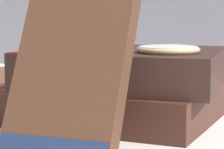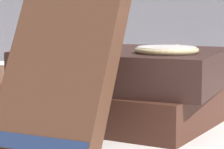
# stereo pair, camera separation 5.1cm
# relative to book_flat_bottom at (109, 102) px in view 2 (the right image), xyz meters

# --- Properties ---
(ground_plane) EXTENTS (3.00, 3.00, 0.00)m
(ground_plane) POSITION_rel_book_flat_bottom_xyz_m (-0.01, -0.06, -0.02)
(ground_plane) COLOR silver
(book_flat_bottom) EXTENTS (0.21, 0.17, 0.04)m
(book_flat_bottom) POSITION_rel_book_flat_bottom_xyz_m (0.00, 0.00, 0.00)
(book_flat_bottom) COLOR #422319
(book_flat_bottom) RESTS_ON ground_plane
(book_flat_top) EXTENTS (0.20, 0.17, 0.04)m
(book_flat_top) POSITION_rel_book_flat_bottom_xyz_m (0.02, -0.00, 0.04)
(book_flat_top) COLOR #331E19
(book_flat_top) RESTS_ON book_flat_bottom
(book_leaning_front) EXTENTS (0.09, 0.08, 0.14)m
(book_leaning_front) POSITION_rel_book_flat_bottom_xyz_m (0.02, -0.13, 0.05)
(book_leaning_front) COLOR #4C2D1E
(book_leaning_front) RESTS_ON ground_plane
(pocket_watch) EXTENTS (0.06, 0.06, 0.01)m
(pocket_watch) POSITION_rel_book_flat_bottom_xyz_m (0.07, -0.02, 0.06)
(pocket_watch) COLOR silver
(pocket_watch) RESTS_ON book_flat_top
(reading_glasses) EXTENTS (0.12, 0.08, 0.00)m
(reading_glasses) POSITION_rel_book_flat_bottom_xyz_m (-0.04, 0.16, -0.02)
(reading_glasses) COLOR #ADADB2
(reading_glasses) RESTS_ON ground_plane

